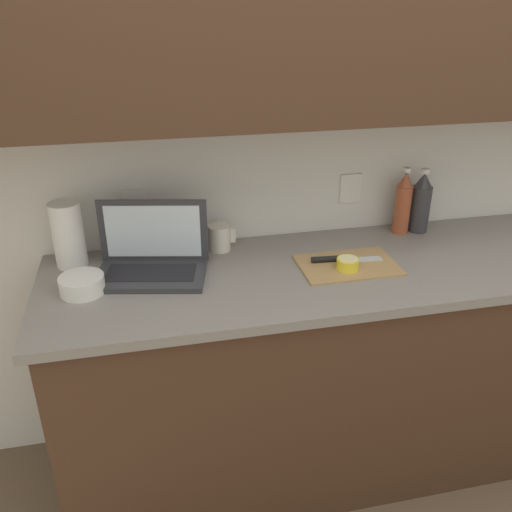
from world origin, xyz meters
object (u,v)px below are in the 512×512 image
object	(u,v)px
paper_towel_roll	(68,235)
laptop	(152,257)
cutting_board	(348,265)
knife	(335,259)
lemon_half_cut	(348,264)
bottle_oil_tall	(403,203)
measuring_cup	(219,238)
bottle_green_soda	(421,203)
bowl_white	(82,285)

from	to	relation	value
paper_towel_roll	laptop	bearing A→B (deg)	-22.93
cutting_board	knife	world-z (taller)	knife
knife	lemon_half_cut	bearing A→B (deg)	-65.41
bottle_oil_tall	paper_towel_roll	xyz separation A→B (m)	(-1.31, -0.02, -0.01)
bottle_oil_tall	measuring_cup	bearing A→B (deg)	-179.42
knife	measuring_cup	bearing A→B (deg)	157.25
bottle_green_soda	bowl_white	size ratio (longest dim) A/B	1.81
measuring_cup	bowl_white	xyz separation A→B (m)	(-0.50, -0.24, -0.02)
cutting_board	bowl_white	world-z (taller)	bowl_white
paper_towel_roll	cutting_board	bearing A→B (deg)	-13.06
measuring_cup	bowl_white	world-z (taller)	measuring_cup
bowl_white	paper_towel_roll	bearing A→B (deg)	102.47
bottle_oil_tall	bowl_white	bearing A→B (deg)	-168.96
measuring_cup	paper_towel_roll	world-z (taller)	paper_towel_roll
knife	bottle_oil_tall	world-z (taller)	bottle_oil_tall
bottle_oil_tall	laptop	bearing A→B (deg)	-172.05
cutting_board	paper_towel_roll	size ratio (longest dim) A/B	1.48
cutting_board	bottle_green_soda	distance (m)	0.49
knife	paper_towel_roll	xyz separation A→B (m)	(-0.94, 0.20, 0.10)
bottle_oil_tall	cutting_board	bearing A→B (deg)	-142.47
lemon_half_cut	measuring_cup	world-z (taller)	measuring_cup
laptop	measuring_cup	world-z (taller)	laptop
measuring_cup	paper_towel_roll	distance (m)	0.55
measuring_cup	cutting_board	bearing A→B (deg)	-29.18
knife	measuring_cup	distance (m)	0.45
cutting_board	bowl_white	size ratio (longest dim) A/B	2.40
knife	lemon_half_cut	xyz separation A→B (m)	(0.02, -0.07, 0.01)
bowl_white	paper_towel_roll	world-z (taller)	paper_towel_roll
bowl_white	bottle_oil_tall	bearing A→B (deg)	11.04
bottle_oil_tall	paper_towel_roll	world-z (taller)	bottle_oil_tall
knife	bottle_oil_tall	bearing A→B (deg)	35.94
cutting_board	bottle_green_soda	size ratio (longest dim) A/B	1.33
bottle_oil_tall	bowl_white	size ratio (longest dim) A/B	1.88
cutting_board	measuring_cup	bearing A→B (deg)	150.82
paper_towel_roll	lemon_half_cut	bearing A→B (deg)	-15.21
cutting_board	bowl_white	distance (m)	0.93
cutting_board	paper_towel_roll	distance (m)	1.02
bottle_green_soda	bowl_white	world-z (taller)	bottle_green_soda
bottle_green_soda	paper_towel_roll	xyz separation A→B (m)	(-1.39, -0.02, -0.00)
lemon_half_cut	paper_towel_roll	world-z (taller)	paper_towel_roll
laptop	knife	bearing A→B (deg)	5.63
laptop	knife	size ratio (longest dim) A/B	1.58
knife	bowl_white	size ratio (longest dim) A/B	1.81
lemon_half_cut	paper_towel_roll	size ratio (longest dim) A/B	0.33
bowl_white	cutting_board	bearing A→B (deg)	-0.29
cutting_board	lemon_half_cut	size ratio (longest dim) A/B	4.47
knife	bottle_green_soda	size ratio (longest dim) A/B	1.00
knife	bottle_oil_tall	xyz separation A→B (m)	(0.37, 0.22, 0.11)
bottle_green_soda	paper_towel_roll	bearing A→B (deg)	-179.08
cutting_board	bottle_green_soda	bearing A→B (deg)	31.62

